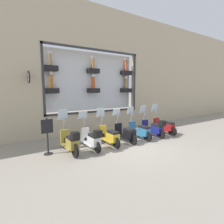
{
  "coord_description": "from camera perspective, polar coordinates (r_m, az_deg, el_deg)",
  "views": [
    {
      "loc": [
        -5.94,
        4.93,
        2.6
      ],
      "look_at": [
        2.14,
        -0.32,
        1.32
      ],
      "focal_mm": 28.0,
      "sensor_mm": 36.0,
      "label": 1
    }
  ],
  "objects": [
    {
      "name": "scooter_white_5",
      "position": [
        7.62,
        -6.6,
        -8.77
      ],
      "size": [
        1.79,
        0.6,
        1.55
      ],
      "color": "black",
      "rests_on": "ground_plane"
    },
    {
      "name": "building_facade",
      "position": [
        10.8,
        -5.85,
        13.67
      ],
      "size": [
        1.21,
        36.0,
        7.4
      ],
      "color": "tan",
      "rests_on": "ground_plane"
    },
    {
      "name": "scooter_navy_1",
      "position": [
        9.84,
        13.54,
        -5.15
      ],
      "size": [
        1.8,
        0.61,
        1.65
      ],
      "color": "black",
      "rests_on": "ground_plane"
    },
    {
      "name": "scooter_black_3",
      "position": [
        8.65,
        4.53,
        -6.98
      ],
      "size": [
        1.8,
        0.61,
        1.56
      ],
      "color": "black",
      "rests_on": "ground_plane"
    },
    {
      "name": "scooter_teal_2",
      "position": [
        9.24,
        9.19,
        -6.08
      ],
      "size": [
        1.8,
        0.6,
        1.61
      ],
      "color": "black",
      "rests_on": "ground_plane"
    },
    {
      "name": "scooter_yellow_4",
      "position": [
        8.13,
        -0.81,
        -7.87
      ],
      "size": [
        1.8,
        0.6,
        1.66
      ],
      "color": "black",
      "rests_on": "ground_plane"
    },
    {
      "name": "scooter_olive_6",
      "position": [
        7.28,
        -13.42,
        -9.45
      ],
      "size": [
        1.81,
        0.61,
        1.72
      ],
      "color": "black",
      "rests_on": "ground_plane"
    },
    {
      "name": "scooter_red_0",
      "position": [
        10.58,
        16.79,
        -4.5
      ],
      "size": [
        1.81,
        0.61,
        1.69
      ],
      "color": "black",
      "rests_on": "ground_plane"
    },
    {
      "name": "ground_plane",
      "position": [
        8.14,
        6.44,
        -11.07
      ],
      "size": [
        120.0,
        120.0,
        0.0
      ],
      "primitive_type": "plane",
      "color": "gray"
    },
    {
      "name": "shop_sign_post",
      "position": [
        7.4,
        -20.34,
        -7.13
      ],
      "size": [
        0.36,
        0.45,
        1.47
      ],
      "color": "#232326",
      "rests_on": "ground_plane"
    }
  ]
}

